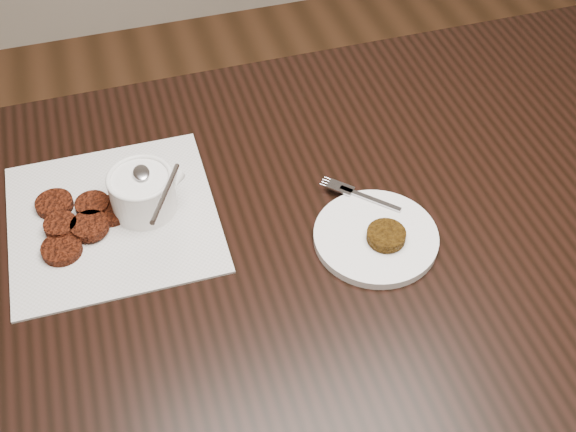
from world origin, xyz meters
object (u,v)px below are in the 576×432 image
object	(u,v)px
table	(320,366)
sauce_ramekin	(139,177)
plate_with_patty	(376,234)
napkin	(113,218)

from	to	relation	value
table	sauce_ramekin	xyz separation A→B (m)	(-0.26, 0.15, 0.45)
table	plate_with_patty	bearing A→B (deg)	-16.17
plate_with_patty	napkin	bearing A→B (deg)	157.02
plate_with_patty	table	bearing A→B (deg)	163.83
table	plate_with_patty	size ratio (longest dim) A/B	7.80
table	napkin	world-z (taller)	napkin
sauce_ramekin	table	bearing A→B (deg)	-29.46
sauce_ramekin	plate_with_patty	xyz separation A→B (m)	(0.33, -0.17, -0.06)
napkin	sauce_ramekin	size ratio (longest dim) A/B	2.30
table	sauce_ramekin	distance (m)	0.54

